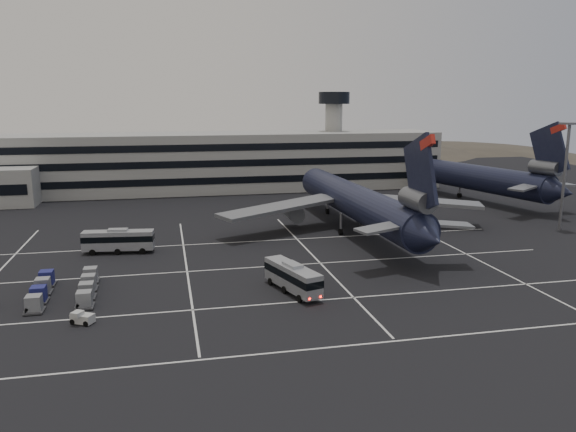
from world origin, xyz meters
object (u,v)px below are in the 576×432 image
at_px(trijet_main, 356,201).
at_px(bus_near, 293,276).
at_px(uld_cluster, 65,288).
at_px(bus_far, 118,240).

height_order(trijet_main, bus_near, trijet_main).
bearing_deg(uld_cluster, trijet_main, 28.33).
height_order(bus_far, uld_cluster, bus_far).
xyz_separation_m(trijet_main, bus_near, (-17.22, -27.28, -3.35)).
bearing_deg(trijet_main, bus_far, -173.61).
bearing_deg(uld_cluster, bus_far, 75.52).
bearing_deg(bus_near, uld_cluster, 153.47).
xyz_separation_m(bus_far, uld_cluster, (-4.65, -18.01, -1.06)).
relative_size(bus_near, bus_far, 0.97).
bearing_deg(trijet_main, bus_near, -123.50).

